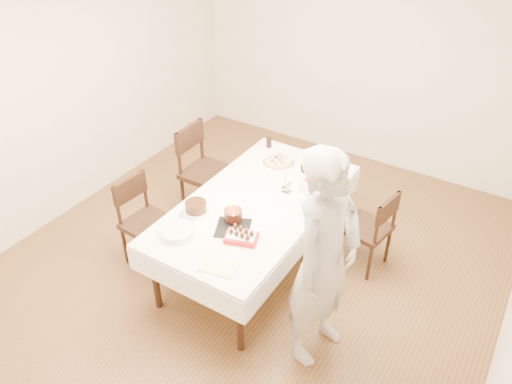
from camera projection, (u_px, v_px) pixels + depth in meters
The scene contains 22 objects.
floor at pixel (254, 261), 4.97m from camera, with size 5.00×5.00×0.00m, color #53331C.
wall_back at pixel (365, 56), 5.95m from camera, with size 4.50×0.04×2.70m, color beige.
wall_left at pixel (71, 87), 5.19m from camera, with size 0.04×5.00×2.70m, color beige.
dining_table at pixel (256, 234), 4.74m from camera, with size 1.14×2.14×0.75m, color white.
chair_right_savory at pixel (366, 228), 4.72m from camera, with size 0.44×0.44×0.86m, color black, non-canonical shape.
chair_left_savory at pixel (208, 173), 5.36m from camera, with size 0.53×0.53×1.03m, color black, non-canonical shape.
chair_left_dessert at pixel (149, 224), 4.74m from camera, with size 0.46×0.46×0.91m, color black, non-canonical shape.
person at pixel (324, 261), 3.62m from camera, with size 0.68×0.44×1.86m, color #B1ACA7.
pizza_white at pixel (279, 161), 5.08m from camera, with size 0.32×0.32×0.04m, color beige.
pizza_pepperoni at pixel (322, 168), 4.97m from camera, with size 0.43×0.43×0.04m, color red.
red_placemat at pixel (325, 185), 4.76m from camera, with size 0.22×0.22×0.01m, color #B21E1E.
pasta_bowl at pixel (314, 184), 4.67m from camera, with size 0.29×0.29×0.09m, color white.
taper_candle at pixel (285, 179), 4.59m from camera, with size 0.06×0.06×0.27m, color white.
shaker_pair at pixel (288, 189), 4.62m from camera, with size 0.08×0.08×0.09m, color white, non-canonical shape.
cola_glass at pixel (269, 142), 5.33m from camera, with size 0.06×0.06×0.11m, color black.
layer_cake at pixel (196, 207), 4.38m from camera, with size 0.24×0.24×0.10m, color #321B0C.
cake_board at pixel (233, 228), 4.21m from camera, with size 0.29×0.29×0.01m, color black.
birthday_cake at pixel (233, 211), 4.26m from camera, with size 0.16×0.16×0.15m, color #36190E.
strawberry_box at pixel (241, 237), 4.07m from camera, with size 0.26×0.18×0.07m, color #A71316, non-canonical shape.
box_lid at pixel (219, 267), 3.83m from camera, with size 0.28×0.19×0.02m, color beige.
plate_stack at pixel (177, 232), 4.13m from camera, with size 0.29×0.29×0.06m, color white.
china_plate at pixel (189, 216), 4.35m from camera, with size 0.18×0.18×0.01m, color white.
Camera 1 is at (1.98, -3.12, 3.40)m, focal length 35.00 mm.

